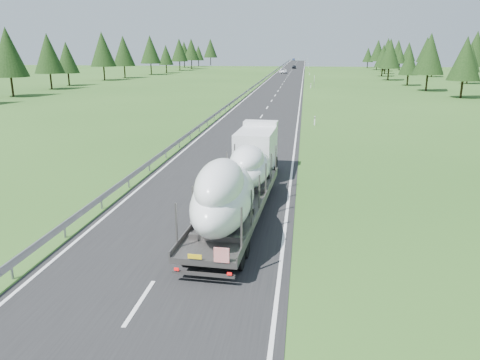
# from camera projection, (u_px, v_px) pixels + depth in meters

# --- Properties ---
(ground) EXTENTS (400.00, 400.00, 0.00)m
(ground) POSITION_uv_depth(u_px,v_px,m) (198.00, 213.00, 24.45)
(ground) COLOR #29501A
(ground) RESTS_ON ground
(road_surface) EXTENTS (10.00, 400.00, 0.02)m
(road_surface) POSITION_uv_depth(u_px,v_px,m) (284.00, 81.00, 119.76)
(road_surface) COLOR black
(road_surface) RESTS_ON ground
(guardrail) EXTENTS (0.10, 400.00, 0.76)m
(guardrail) POSITION_uv_depth(u_px,v_px,m) (264.00, 79.00, 120.23)
(guardrail) COLOR slate
(guardrail) RESTS_ON ground
(marker_posts) EXTENTS (0.13, 350.08, 1.00)m
(marker_posts) POSITION_uv_depth(u_px,v_px,m) (309.00, 70.00, 171.18)
(marker_posts) COLOR silver
(marker_posts) RESTS_ON ground
(highway_sign) EXTENTS (0.08, 0.90, 2.60)m
(highway_sign) POSITION_uv_depth(u_px,v_px,m) (314.00, 79.00, 99.26)
(highway_sign) COLOR slate
(highway_sign) RESTS_ON ground
(tree_line_right) EXTENTS (27.18, 247.20, 12.64)m
(tree_line_right) POSITION_uv_depth(u_px,v_px,m) (461.00, 54.00, 105.10)
(tree_line_right) COLOR black
(tree_line_right) RESTS_ON ground
(tree_line_left) EXTENTS (13.91, 247.04, 12.55)m
(tree_line_left) POSITION_uv_depth(u_px,v_px,m) (119.00, 52.00, 124.64)
(tree_line_left) COLOR black
(tree_line_left) RESTS_ON ground
(boat_truck) EXTENTS (3.20, 18.27, 4.03)m
(boat_truck) POSITION_uv_depth(u_px,v_px,m) (241.00, 174.00, 24.17)
(boat_truck) COLOR silver
(boat_truck) RESTS_ON ground
(distant_van) EXTENTS (2.56, 5.34, 1.47)m
(distant_van) POSITION_uv_depth(u_px,v_px,m) (283.00, 71.00, 156.82)
(distant_van) COLOR white
(distant_van) RESTS_ON ground
(distant_car_dark) EXTENTS (1.77, 4.14, 1.40)m
(distant_car_dark) POSITION_uv_depth(u_px,v_px,m) (294.00, 67.00, 191.59)
(distant_car_dark) COLOR black
(distant_car_dark) RESTS_ON ground
(distant_car_blue) EXTENTS (1.73, 4.37, 1.41)m
(distant_car_blue) POSITION_uv_depth(u_px,v_px,m) (294.00, 59.00, 309.91)
(distant_car_blue) COLOR #15203C
(distant_car_blue) RESTS_ON ground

